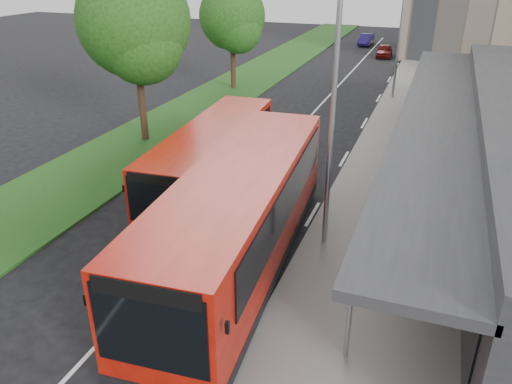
{
  "coord_description": "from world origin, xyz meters",
  "views": [
    {
      "loc": [
        7.05,
        -12.27,
        8.8
      ],
      "look_at": [
        1.73,
        2.12,
        1.5
      ],
      "focal_mm": 35.0,
      "sensor_mm": 36.0,
      "label": 1
    }
  ],
  "objects_px": {
    "bollard": "(407,103)",
    "car_far": "(366,40)",
    "tree_mid": "(135,29)",
    "lamp_post_far": "(399,26)",
    "lamp_post_near": "(330,108)",
    "car_near": "(384,51)",
    "tree_far": "(232,21)",
    "bus_second": "(213,159)",
    "bus_main": "(240,218)",
    "litter_bin": "(402,156)"
  },
  "relations": [
    {
      "from": "tree_far",
      "to": "bus_second",
      "type": "height_order",
      "value": "tree_far"
    },
    {
      "from": "tree_mid",
      "to": "lamp_post_far",
      "type": "distance_m",
      "value": 17.1
    },
    {
      "from": "litter_bin",
      "to": "car_near",
      "type": "distance_m",
      "value": 28.22
    },
    {
      "from": "lamp_post_far",
      "to": "car_near",
      "type": "xyz_separation_m",
      "value": [
        -2.47,
        15.6,
        -4.12
      ]
    },
    {
      "from": "lamp_post_near",
      "to": "lamp_post_far",
      "type": "height_order",
      "value": "same"
    },
    {
      "from": "bus_main",
      "to": "car_far",
      "type": "height_order",
      "value": "bus_main"
    },
    {
      "from": "lamp_post_far",
      "to": "car_near",
      "type": "height_order",
      "value": "lamp_post_far"
    },
    {
      "from": "lamp_post_near",
      "to": "car_near",
      "type": "distance_m",
      "value": 35.93
    },
    {
      "from": "tree_mid",
      "to": "bollard",
      "type": "height_order",
      "value": "tree_mid"
    },
    {
      "from": "bus_main",
      "to": "bollard",
      "type": "bearing_deg",
      "value": 76.14
    },
    {
      "from": "car_near",
      "to": "car_far",
      "type": "relative_size",
      "value": 0.98
    },
    {
      "from": "lamp_post_near",
      "to": "car_near",
      "type": "relative_size",
      "value": 2.29
    },
    {
      "from": "tree_mid",
      "to": "lamp_post_far",
      "type": "relative_size",
      "value": 1.09
    },
    {
      "from": "tree_far",
      "to": "car_far",
      "type": "height_order",
      "value": "tree_far"
    },
    {
      "from": "car_far",
      "to": "lamp_post_near",
      "type": "bearing_deg",
      "value": -81.69
    },
    {
      "from": "tree_far",
      "to": "car_near",
      "type": "xyz_separation_m",
      "value": [
        8.66,
        16.55,
        -4.13
      ]
    },
    {
      "from": "tree_mid",
      "to": "lamp_post_far",
      "type": "xyz_separation_m",
      "value": [
        11.13,
        12.95,
        -0.9
      ]
    },
    {
      "from": "lamp_post_near",
      "to": "litter_bin",
      "type": "bearing_deg",
      "value": 76.72
    },
    {
      "from": "tree_mid",
      "to": "bus_main",
      "type": "height_order",
      "value": "tree_mid"
    },
    {
      "from": "car_near",
      "to": "litter_bin",
      "type": "bearing_deg",
      "value": -85.09
    },
    {
      "from": "bus_second",
      "to": "bollard",
      "type": "distance_m",
      "value": 15.88
    },
    {
      "from": "litter_bin",
      "to": "bus_second",
      "type": "bearing_deg",
      "value": -143.68
    },
    {
      "from": "tree_mid",
      "to": "bus_main",
      "type": "xyz_separation_m",
      "value": [
        9.04,
        -9.14,
        -3.93
      ]
    },
    {
      "from": "litter_bin",
      "to": "car_near",
      "type": "bearing_deg",
      "value": 98.74
    },
    {
      "from": "tree_mid",
      "to": "lamp_post_near",
      "type": "bearing_deg",
      "value": -32.36
    },
    {
      "from": "tree_far",
      "to": "car_far",
      "type": "xyz_separation_m",
      "value": [
        5.95,
        22.9,
        -4.14
      ]
    },
    {
      "from": "tree_far",
      "to": "bus_second",
      "type": "bearing_deg",
      "value": -70.05
    },
    {
      "from": "lamp_post_far",
      "to": "bus_main",
      "type": "bearing_deg",
      "value": -95.4
    },
    {
      "from": "car_near",
      "to": "tree_mid",
      "type": "bearing_deg",
      "value": -110.71
    },
    {
      "from": "litter_bin",
      "to": "bollard",
      "type": "xyz_separation_m",
      "value": [
        -0.61,
        9.41,
        0.01
      ]
    },
    {
      "from": "bus_main",
      "to": "lamp_post_near",
      "type": "bearing_deg",
      "value": 40.84
    },
    {
      "from": "lamp_post_far",
      "to": "car_far",
      "type": "bearing_deg",
      "value": 103.28
    },
    {
      "from": "tree_far",
      "to": "car_far",
      "type": "distance_m",
      "value": 24.02
    },
    {
      "from": "car_near",
      "to": "bus_second",
      "type": "bearing_deg",
      "value": -98.48
    },
    {
      "from": "tree_mid",
      "to": "car_far",
      "type": "xyz_separation_m",
      "value": [
        5.95,
        34.9,
        -5.03
      ]
    },
    {
      "from": "bus_main",
      "to": "bollard",
      "type": "distance_m",
      "value": 19.52
    },
    {
      "from": "tree_mid",
      "to": "bus_second",
      "type": "xyz_separation_m",
      "value": [
        5.98,
        -4.47,
        -4.21
      ]
    },
    {
      "from": "bus_main",
      "to": "bus_second",
      "type": "height_order",
      "value": "bus_main"
    },
    {
      "from": "lamp_post_near",
      "to": "tree_far",
      "type": "bearing_deg",
      "value": 120.29
    },
    {
      "from": "car_near",
      "to": "car_far",
      "type": "xyz_separation_m",
      "value": [
        -2.71,
        6.35,
        -0.01
      ]
    },
    {
      "from": "tree_mid",
      "to": "lamp_post_near",
      "type": "distance_m",
      "value": 13.21
    },
    {
      "from": "bollard",
      "to": "car_far",
      "type": "height_order",
      "value": "car_far"
    },
    {
      "from": "tree_far",
      "to": "bollard",
      "type": "height_order",
      "value": "tree_far"
    },
    {
      "from": "lamp_post_near",
      "to": "car_near",
      "type": "xyz_separation_m",
      "value": [
        -2.47,
        35.6,
        -4.12
      ]
    },
    {
      "from": "car_near",
      "to": "car_far",
      "type": "height_order",
      "value": "car_near"
    },
    {
      "from": "tree_far",
      "to": "bus_main",
      "type": "relative_size",
      "value": 0.62
    },
    {
      "from": "bus_main",
      "to": "bollard",
      "type": "height_order",
      "value": "bus_main"
    },
    {
      "from": "bus_main",
      "to": "bollard",
      "type": "xyz_separation_m",
      "value": [
        3.3,
        19.2,
        -1.08
      ]
    },
    {
      "from": "bollard",
      "to": "lamp_post_near",
      "type": "bearing_deg",
      "value": -94.04
    },
    {
      "from": "tree_far",
      "to": "car_near",
      "type": "bearing_deg",
      "value": 62.38
    }
  ]
}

